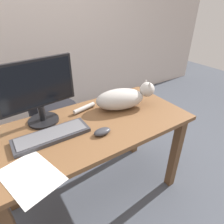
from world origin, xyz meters
TOP-DOWN VIEW (x-y plane):
  - ground_plane at (0.00, 0.00)m, footprint 8.00×8.00m
  - back_wall at (0.00, 1.52)m, footprint 6.00×0.04m
  - desk at (0.00, 0.00)m, footprint 1.32×0.63m
  - office_chair at (-0.12, 0.68)m, footprint 0.48×0.48m
  - monitor at (-0.26, 0.20)m, footprint 0.48×0.20m
  - keyboard at (-0.27, 0.01)m, footprint 0.44×0.15m
  - cat at (0.30, 0.07)m, footprint 0.59×0.29m
  - computer_mouse at (0.00, -0.13)m, footprint 0.11×0.06m
  - paper_sheet at (-0.44, -0.23)m, footprint 0.28×0.34m

SIDE VIEW (x-z plane):
  - ground_plane at x=0.00m, z-range 0.00..0.00m
  - office_chair at x=-0.12m, z-range -0.06..0.88m
  - desk at x=0.00m, z-range 0.24..0.95m
  - paper_sheet at x=-0.44m, z-range 0.71..0.72m
  - keyboard at x=-0.27m, z-range 0.71..0.74m
  - computer_mouse at x=0.00m, z-range 0.71..0.75m
  - cat at x=0.30m, z-range 0.70..0.89m
  - monitor at x=-0.26m, z-range 0.73..1.15m
  - back_wall at x=0.00m, z-range 0.00..2.60m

